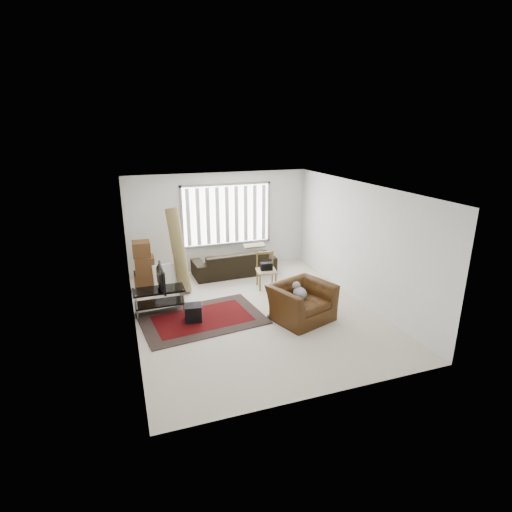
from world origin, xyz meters
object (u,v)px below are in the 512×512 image
Objects in this scene: armchair at (302,300)px; moving_boxes at (144,268)px; tv_stand at (159,296)px; side_chair at (266,269)px; sofa at (234,259)px.

moving_boxes is at bearing 119.20° from armchair.
armchair is at bearing -25.33° from tv_stand.
tv_stand is 0.74× the size of armchair.
tv_stand is 2.74m from side_chair.
side_chair is (0.49, -1.18, 0.06)m from sofa.
side_chair reaches higher than tv_stand.
side_chair is at bearing 73.70° from armchair.
moving_boxes reaches higher than sofa.
sofa is 1.28m from side_chair.
moving_boxes reaches higher than armchair.
moving_boxes is at bearing 98.23° from tv_stand.
side_chair is (2.68, 0.57, 0.09)m from tv_stand.
sofa is at bearing 38.62° from tv_stand.
side_chair is 0.60× the size of armchair.
armchair is at bearing -78.45° from side_chair.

